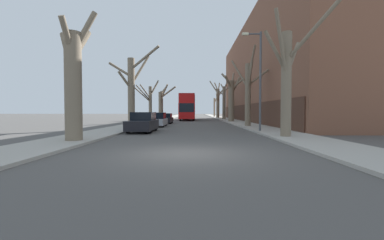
{
  "coord_description": "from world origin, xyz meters",
  "views": [
    {
      "loc": [
        0.37,
        -9.21,
        1.52
      ],
      "look_at": [
        -0.15,
        29.9,
        0.2
      ],
      "focal_mm": 24.0,
      "sensor_mm": 36.0,
      "label": 1
    }
  ],
  "objects_px": {
    "street_tree_left_0": "(74,80)",
    "street_tree_right_4": "(218,101)",
    "street_tree_left_2": "(149,101)",
    "street_tree_right_1": "(248,91)",
    "street_tree_right_2": "(232,97)",
    "double_decker_bus": "(188,106)",
    "lamp_post": "(259,76)",
    "street_tree_left_1": "(132,89)",
    "parked_car_1": "(157,120)",
    "street_tree_right_0": "(287,78)",
    "parked_car_0": "(143,123)",
    "parked_car_2": "(165,119)",
    "street_tree_right_3": "(224,100)",
    "street_tree_left_3": "(162,103)",
    "street_tree_right_5": "(215,106)"
  },
  "relations": [
    {
      "from": "street_tree_right_2",
      "to": "street_tree_right_4",
      "type": "bearing_deg",
      "value": 90.12
    },
    {
      "from": "street_tree_right_0",
      "to": "parked_car_0",
      "type": "height_order",
      "value": "street_tree_right_0"
    },
    {
      "from": "double_decker_bus",
      "to": "parked_car_2",
      "type": "relative_size",
      "value": 2.81
    },
    {
      "from": "street_tree_right_3",
      "to": "parked_car_0",
      "type": "relative_size",
      "value": 1.61
    },
    {
      "from": "street_tree_left_1",
      "to": "street_tree_right_4",
      "type": "bearing_deg",
      "value": 72.71
    },
    {
      "from": "street_tree_left_1",
      "to": "street_tree_right_3",
      "type": "xyz_separation_m",
      "value": [
        11.13,
        24.08,
        -0.06
      ]
    },
    {
      "from": "street_tree_left_1",
      "to": "street_tree_right_1",
      "type": "height_order",
      "value": "street_tree_right_1"
    },
    {
      "from": "street_tree_right_2",
      "to": "parked_car_0",
      "type": "distance_m",
      "value": 20.18
    },
    {
      "from": "street_tree_right_0",
      "to": "parked_car_0",
      "type": "bearing_deg",
      "value": 153.26
    },
    {
      "from": "street_tree_left_3",
      "to": "parked_car_2",
      "type": "xyz_separation_m",
      "value": [
        2.08,
        -12.94,
        -2.35
      ]
    },
    {
      "from": "street_tree_left_2",
      "to": "street_tree_left_1",
      "type": "bearing_deg",
      "value": -88.53
    },
    {
      "from": "street_tree_left_1",
      "to": "parked_car_1",
      "type": "height_order",
      "value": "street_tree_left_1"
    },
    {
      "from": "parked_car_0",
      "to": "parked_car_1",
      "type": "bearing_deg",
      "value": 90.0
    },
    {
      "from": "lamp_post",
      "to": "street_tree_left_0",
      "type": "bearing_deg",
      "value": -149.77
    },
    {
      "from": "street_tree_right_0",
      "to": "parked_car_0",
      "type": "relative_size",
      "value": 1.54
    },
    {
      "from": "street_tree_right_5",
      "to": "street_tree_right_2",
      "type": "bearing_deg",
      "value": -90.2
    },
    {
      "from": "street_tree_right_3",
      "to": "parked_car_1",
      "type": "bearing_deg",
      "value": -112.79
    },
    {
      "from": "street_tree_left_0",
      "to": "street_tree_right_2",
      "type": "bearing_deg",
      "value": 65.57
    },
    {
      "from": "street_tree_right_0",
      "to": "street_tree_right_3",
      "type": "bearing_deg",
      "value": 89.59
    },
    {
      "from": "street_tree_right_1",
      "to": "parked_car_1",
      "type": "distance_m",
      "value": 9.45
    },
    {
      "from": "parked_car_0",
      "to": "lamp_post",
      "type": "distance_m",
      "value": 9.06
    },
    {
      "from": "street_tree_right_0",
      "to": "double_decker_bus",
      "type": "xyz_separation_m",
      "value": [
        -6.45,
        30.54,
        -0.94
      ]
    },
    {
      "from": "street_tree_left_1",
      "to": "street_tree_right_0",
      "type": "height_order",
      "value": "street_tree_left_1"
    },
    {
      "from": "parked_car_0",
      "to": "parked_car_2",
      "type": "bearing_deg",
      "value": 90.0
    },
    {
      "from": "street_tree_left_0",
      "to": "street_tree_left_3",
      "type": "bearing_deg",
      "value": 90.08
    },
    {
      "from": "street_tree_left_0",
      "to": "street_tree_right_4",
      "type": "relative_size",
      "value": 0.75
    },
    {
      "from": "street_tree_left_2",
      "to": "street_tree_right_1",
      "type": "distance_m",
      "value": 14.22
    },
    {
      "from": "street_tree_right_5",
      "to": "parked_car_1",
      "type": "xyz_separation_m",
      "value": [
        -9.14,
        -44.57,
        -2.3
      ]
    },
    {
      "from": "street_tree_right_4",
      "to": "parked_car_0",
      "type": "xyz_separation_m",
      "value": [
        -8.98,
        -39.52,
        -3.26
      ]
    },
    {
      "from": "street_tree_right_2",
      "to": "parked_car_1",
      "type": "height_order",
      "value": "street_tree_right_2"
    },
    {
      "from": "lamp_post",
      "to": "street_tree_left_2",
      "type": "bearing_deg",
      "value": 124.75
    },
    {
      "from": "street_tree_left_3",
      "to": "street_tree_right_3",
      "type": "height_order",
      "value": "street_tree_right_3"
    },
    {
      "from": "street_tree_left_0",
      "to": "street_tree_right_2",
      "type": "xyz_separation_m",
      "value": [
        11.06,
        24.34,
        0.53
      ]
    },
    {
      "from": "street_tree_left_0",
      "to": "street_tree_right_4",
      "type": "bearing_deg",
      "value": 76.55
    },
    {
      "from": "double_decker_bus",
      "to": "lamp_post",
      "type": "relative_size",
      "value": 1.62
    },
    {
      "from": "street_tree_left_2",
      "to": "street_tree_right_1",
      "type": "xyz_separation_m",
      "value": [
        11.18,
        -8.76,
        0.63
      ]
    },
    {
      "from": "parked_car_2",
      "to": "lamp_post",
      "type": "distance_m",
      "value": 16.37
    },
    {
      "from": "street_tree_left_0",
      "to": "street_tree_right_1",
      "type": "xyz_separation_m",
      "value": [
        11.02,
        12.59,
        0.47
      ]
    },
    {
      "from": "street_tree_left_1",
      "to": "street_tree_right_1",
      "type": "xyz_separation_m",
      "value": [
        10.92,
        1.59,
        -0.08
      ]
    },
    {
      "from": "street_tree_left_1",
      "to": "lamp_post",
      "type": "relative_size",
      "value": 1.02
    },
    {
      "from": "street_tree_left_1",
      "to": "street_tree_left_2",
      "type": "relative_size",
      "value": 1.29
    },
    {
      "from": "street_tree_left_3",
      "to": "parked_car_2",
      "type": "distance_m",
      "value": 13.32
    },
    {
      "from": "street_tree_right_4",
      "to": "parked_car_0",
      "type": "bearing_deg",
      "value": -102.8
    },
    {
      "from": "street_tree_right_2",
      "to": "street_tree_right_5",
      "type": "xyz_separation_m",
      "value": [
        0.11,
        33.4,
        -0.61
      ]
    },
    {
      "from": "street_tree_right_0",
      "to": "street_tree_left_1",
      "type": "bearing_deg",
      "value": 140.44
    },
    {
      "from": "street_tree_right_4",
      "to": "lamp_post",
      "type": "bearing_deg",
      "value": -90.82
    },
    {
      "from": "street_tree_left_0",
      "to": "street_tree_right_4",
      "type": "distance_m",
      "value": 47.35
    },
    {
      "from": "parked_car_0",
      "to": "street_tree_right_2",
      "type": "bearing_deg",
      "value": 63.14
    },
    {
      "from": "street_tree_right_5",
      "to": "parked_car_2",
      "type": "height_order",
      "value": "street_tree_right_5"
    },
    {
      "from": "street_tree_left_0",
      "to": "double_decker_bus",
      "type": "bearing_deg",
      "value": 82.04
    }
  ]
}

